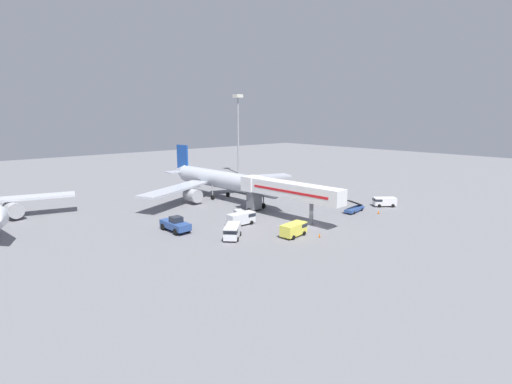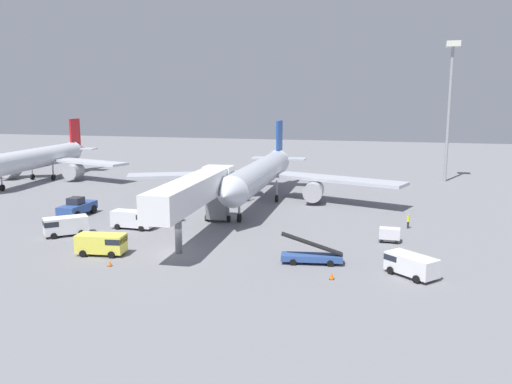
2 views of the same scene
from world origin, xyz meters
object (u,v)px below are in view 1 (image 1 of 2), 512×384
at_px(service_van_mid_right, 384,201).
at_px(safety_cone_bravo, 319,235).
at_px(belt_loader_truck, 354,208).
at_px(airplane_at_gate, 221,180).
at_px(service_van_far_left, 294,229).
at_px(baggage_cart_near_right, 336,196).
at_px(service_van_rear_right, 242,218).
at_px(jet_bridge, 284,191).
at_px(baggage_cart_near_center, 239,213).
at_px(ground_crew_worker_foreground, 318,190).
at_px(pushback_tug, 175,224).
at_px(service_van_mid_left, 232,231).
at_px(safety_cone_alpha, 379,212).
at_px(apron_light_mast, 238,119).

distance_m(service_van_mid_right, safety_cone_bravo, 26.68).
bearing_deg(service_van_mid_right, safety_cone_bravo, -170.67).
relative_size(belt_loader_truck, service_van_mid_right, 1.24).
height_order(airplane_at_gate, safety_cone_bravo, airplane_at_gate).
distance_m(service_van_mid_right, service_van_far_left, 28.89).
xyz_separation_m(belt_loader_truck, baggage_cart_near_right, (6.83, 9.46, 0.10)).
relative_size(service_van_rear_right, service_van_far_left, 1.04).
xyz_separation_m(jet_bridge, baggage_cart_near_center, (-5.73, 6.03, -4.40)).
height_order(ground_crew_worker_foreground, safety_cone_bravo, ground_crew_worker_foreground).
xyz_separation_m(airplane_at_gate, pushback_tug, (-20.79, -15.47, -3.04)).
height_order(service_van_mid_left, safety_cone_bravo, service_van_mid_left).
bearing_deg(service_van_far_left, pushback_tug, 130.86).
relative_size(service_van_far_left, baggage_cart_near_right, 2.24).
distance_m(baggage_cart_near_center, safety_cone_alpha, 26.87).
height_order(airplane_at_gate, service_van_mid_left, airplane_at_gate).
height_order(airplane_at_gate, service_van_far_left, airplane_at_gate).
bearing_deg(belt_loader_truck, service_van_mid_right, -8.28).
height_order(service_van_mid_left, baggage_cart_near_center, service_van_mid_left).
distance_m(service_van_mid_right, apron_light_mast, 59.63).
relative_size(pushback_tug, safety_cone_alpha, 9.36).
relative_size(service_van_rear_right, ground_crew_worker_foreground, 3.01).
height_order(belt_loader_truck, baggage_cart_near_right, belt_loader_truck).
distance_m(baggage_cart_near_right, safety_cone_alpha, 14.07).
height_order(jet_bridge, baggage_cart_near_center, jet_bridge).
height_order(service_van_mid_left, ground_crew_worker_foreground, service_van_mid_left).
xyz_separation_m(baggage_cart_near_right, safety_cone_alpha, (-4.49, -13.32, -0.52)).
relative_size(service_van_rear_right, safety_cone_alpha, 7.80).
xyz_separation_m(airplane_at_gate, safety_cone_alpha, (14.26, -31.26, -3.88)).
xyz_separation_m(safety_cone_alpha, apron_light_mast, (13.68, 59.43, 17.25)).
distance_m(service_van_mid_left, service_van_far_left, 9.66).
bearing_deg(service_van_far_left, service_van_rear_right, 101.43).
distance_m(belt_loader_truck, safety_cone_alpha, 4.53).
height_order(service_van_mid_right, service_van_mid_left, service_van_mid_left).
distance_m(pushback_tug, ground_crew_worker_foreground, 41.77).
xyz_separation_m(safety_cone_bravo, apron_light_mast, (33.64, 61.16, 17.28)).
distance_m(pushback_tug, belt_loader_truck, 34.82).
bearing_deg(airplane_at_gate, service_van_far_left, -105.37).
distance_m(service_van_mid_left, safety_cone_alpha, 31.25).
bearing_deg(jet_bridge, apron_light_mast, 59.15).
xyz_separation_m(service_van_mid_left, safety_cone_alpha, (30.52, -6.66, -0.88)).
xyz_separation_m(pushback_tug, service_van_far_left, (12.55, -14.51, 0.00)).
bearing_deg(airplane_at_gate, baggage_cart_near_center, -115.71).
bearing_deg(service_van_mid_right, apron_light_mast, 82.66).
xyz_separation_m(baggage_cart_near_right, safety_cone_bravo, (-24.44, -15.05, -0.55)).
distance_m(airplane_at_gate, service_van_mid_right, 35.45).
height_order(jet_bridge, apron_light_mast, apron_light_mast).
height_order(belt_loader_truck, safety_cone_alpha, belt_loader_truck).
bearing_deg(service_van_far_left, apron_light_mast, 58.11).
height_order(safety_cone_alpha, safety_cone_bravo, safety_cone_alpha).
height_order(service_van_far_left, ground_crew_worker_foreground, service_van_far_left).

